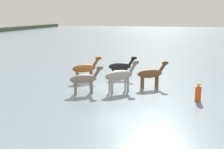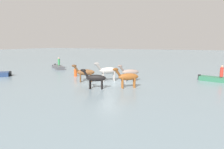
{
  "view_description": "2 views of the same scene",
  "coord_description": "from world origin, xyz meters",
  "px_view_note": "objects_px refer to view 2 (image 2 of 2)",
  "views": [
    {
      "loc": [
        -18.65,
        -4.47,
        5.05
      ],
      "look_at": [
        0.3,
        0.12,
        0.86
      ],
      "focal_mm": 44.64,
      "sensor_mm": 36.0,
      "label": 1
    },
    {
      "loc": [
        18.15,
        9.3,
        4.09
      ],
      "look_at": [
        -0.71,
        -0.07,
        0.79
      ],
      "focal_mm": 32.67,
      "sensor_mm": 36.0,
      "label": 2
    }
  ],
  "objects_px": {
    "horse_dark_mare": "(130,72)",
    "boat_dinghy_port": "(219,80)",
    "horse_rear_stallion": "(128,77)",
    "horse_mid_herd": "(95,78)",
    "person_boatman_standing": "(222,71)",
    "horse_dun_straggler": "(108,71)",
    "person_watcher_seated": "(59,62)",
    "boat_motor_center": "(58,68)",
    "horse_lead": "(85,72)",
    "buoy_channel_marker": "(76,72)"
  },
  "relations": [
    {
      "from": "horse_dark_mare",
      "to": "boat_dinghy_port",
      "type": "xyz_separation_m",
      "value": [
        -3.83,
        8.66,
        -0.81
      ]
    },
    {
      "from": "horse_rear_stallion",
      "to": "horse_mid_herd",
      "type": "height_order",
      "value": "horse_rear_stallion"
    },
    {
      "from": "person_boatman_standing",
      "to": "horse_dun_straggler",
      "type": "bearing_deg",
      "value": -66.6
    },
    {
      "from": "horse_dark_mare",
      "to": "person_watcher_seated",
      "type": "relative_size",
      "value": 1.77
    },
    {
      "from": "horse_dun_straggler",
      "to": "boat_motor_center",
      "type": "xyz_separation_m",
      "value": [
        -5.76,
        -11.93,
        -0.96
      ]
    },
    {
      "from": "horse_lead",
      "to": "boat_motor_center",
      "type": "bearing_deg",
      "value": -67.03
    },
    {
      "from": "boat_dinghy_port",
      "to": "boat_motor_center",
      "type": "distance_m",
      "value": 22.77
    },
    {
      "from": "horse_dun_straggler",
      "to": "buoy_channel_marker",
      "type": "distance_m",
      "value": 5.07
    },
    {
      "from": "horse_mid_herd",
      "to": "person_watcher_seated",
      "type": "distance_m",
      "value": 15.91
    },
    {
      "from": "person_watcher_seated",
      "to": "buoy_channel_marker",
      "type": "bearing_deg",
      "value": 54.3
    },
    {
      "from": "horse_dun_straggler",
      "to": "horse_lead",
      "type": "distance_m",
      "value": 2.45
    },
    {
      "from": "boat_dinghy_port",
      "to": "person_watcher_seated",
      "type": "relative_size",
      "value": 3.58
    },
    {
      "from": "horse_lead",
      "to": "horse_mid_herd",
      "type": "relative_size",
      "value": 0.97
    },
    {
      "from": "horse_lead",
      "to": "boat_dinghy_port",
      "type": "bearing_deg",
      "value": 175.66
    },
    {
      "from": "boat_motor_center",
      "to": "person_watcher_seated",
      "type": "xyz_separation_m",
      "value": [
        -0.09,
        0.14,
        0.96
      ]
    },
    {
      "from": "horse_dark_mare",
      "to": "person_watcher_seated",
      "type": "xyz_separation_m",
      "value": [
        -4.91,
        -13.95,
        0.15
      ]
    },
    {
      "from": "horse_rear_stallion",
      "to": "horse_lead",
      "type": "distance_m",
      "value": 5.16
    },
    {
      "from": "buoy_channel_marker",
      "to": "horse_rear_stallion",
      "type": "bearing_deg",
      "value": 68.43
    },
    {
      "from": "person_watcher_seated",
      "to": "horse_dun_straggler",
      "type": "bearing_deg",
      "value": 63.61
    },
    {
      "from": "horse_dun_straggler",
      "to": "boat_dinghy_port",
      "type": "relative_size",
      "value": 0.52
    },
    {
      "from": "horse_dun_straggler",
      "to": "boat_motor_center",
      "type": "height_order",
      "value": "horse_dun_straggler"
    },
    {
      "from": "horse_mid_herd",
      "to": "horse_dark_mare",
      "type": "relative_size",
      "value": 1.08
    },
    {
      "from": "boat_motor_center",
      "to": "horse_rear_stallion",
      "type": "bearing_deg",
      "value": 9.04
    },
    {
      "from": "horse_rear_stallion",
      "to": "horse_dark_mare",
      "type": "xyz_separation_m",
      "value": [
        -3.25,
        -1.07,
        -0.06
      ]
    },
    {
      "from": "horse_lead",
      "to": "person_watcher_seated",
      "type": "distance_m",
      "value": 12.39
    },
    {
      "from": "horse_dark_mare",
      "to": "buoy_channel_marker",
      "type": "relative_size",
      "value": 1.85
    },
    {
      "from": "person_watcher_seated",
      "to": "boat_dinghy_port",
      "type": "bearing_deg",
      "value": 87.28
    },
    {
      "from": "horse_dun_straggler",
      "to": "horse_rear_stallion",
      "type": "distance_m",
      "value": 3.97
    },
    {
      "from": "horse_rear_stallion",
      "to": "horse_dark_mare",
      "type": "distance_m",
      "value": 3.42
    },
    {
      "from": "horse_rear_stallion",
      "to": "person_watcher_seated",
      "type": "xyz_separation_m",
      "value": [
        -8.15,
        -15.02,
        0.09
      ]
    },
    {
      "from": "horse_dark_mare",
      "to": "buoy_channel_marker",
      "type": "height_order",
      "value": "horse_dark_mare"
    },
    {
      "from": "horse_mid_herd",
      "to": "person_boatman_standing",
      "type": "bearing_deg",
      "value": -159.03
    },
    {
      "from": "horse_lead",
      "to": "horse_dark_mare",
      "type": "bearing_deg",
      "value": -178.99
    },
    {
      "from": "person_boatman_standing",
      "to": "horse_dark_mare",
      "type": "bearing_deg",
      "value": -66.62
    },
    {
      "from": "horse_rear_stallion",
      "to": "horse_mid_herd",
      "type": "bearing_deg",
      "value": -5.95
    },
    {
      "from": "horse_lead",
      "to": "horse_dark_mare",
      "type": "relative_size",
      "value": 1.05
    },
    {
      "from": "boat_dinghy_port",
      "to": "person_boatman_standing",
      "type": "relative_size",
      "value": 3.58
    },
    {
      "from": "horse_dun_straggler",
      "to": "horse_mid_herd",
      "type": "xyz_separation_m",
      "value": [
        3.91,
        0.78,
        -0.14
      ]
    },
    {
      "from": "buoy_channel_marker",
      "to": "horse_lead",
      "type": "bearing_deg",
      "value": 50.8
    },
    {
      "from": "boat_motor_center",
      "to": "person_boatman_standing",
      "type": "distance_m",
      "value": 22.93
    },
    {
      "from": "horse_mid_herd",
      "to": "boat_dinghy_port",
      "type": "height_order",
      "value": "horse_mid_herd"
    },
    {
      "from": "boat_motor_center",
      "to": "buoy_channel_marker",
      "type": "relative_size",
      "value": 3.53
    },
    {
      "from": "horse_rear_stallion",
      "to": "horse_mid_herd",
      "type": "distance_m",
      "value": 2.94
    },
    {
      "from": "buoy_channel_marker",
      "to": "boat_motor_center",
      "type": "bearing_deg",
      "value": -124.68
    },
    {
      "from": "horse_dun_straggler",
      "to": "horse_dark_mare",
      "type": "relative_size",
      "value": 1.04
    },
    {
      "from": "horse_mid_herd",
      "to": "boat_motor_center",
      "type": "bearing_deg",
      "value": -56.65
    },
    {
      "from": "horse_rear_stallion",
      "to": "person_boatman_standing",
      "type": "relative_size",
      "value": 1.77
    },
    {
      "from": "horse_dark_mare",
      "to": "buoy_channel_marker",
      "type": "distance_m",
      "value": 7.12
    },
    {
      "from": "horse_lead",
      "to": "buoy_channel_marker",
      "type": "distance_m",
      "value": 3.99
    },
    {
      "from": "boat_dinghy_port",
      "to": "person_watcher_seated",
      "type": "bearing_deg",
      "value": -168.13
    }
  ]
}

